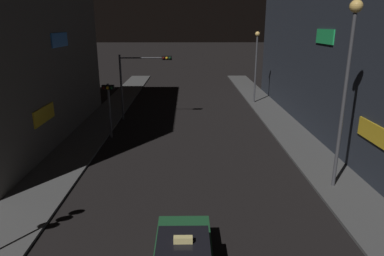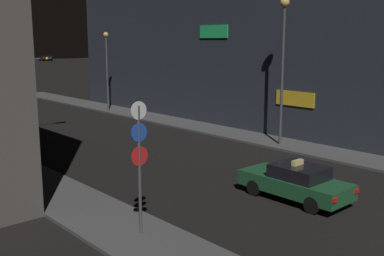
% 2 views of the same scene
% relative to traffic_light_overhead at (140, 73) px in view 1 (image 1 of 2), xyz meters
% --- Properties ---
extents(sidewalk_left, '(2.75, 52.04, 0.12)m').
position_rel_traffic_light_overhead_xyz_m(sidewalk_left, '(-3.20, -1.67, -3.76)').
color(sidewalk_left, '#4C4C4C').
rests_on(sidewalk_left, ground_plane).
extents(sidewalk_right, '(2.75, 52.04, 0.12)m').
position_rel_traffic_light_overhead_xyz_m(sidewalk_right, '(11.15, -1.67, -3.76)').
color(sidewalk_right, '#4C4C4C').
rests_on(sidewalk_right, ground_plane).
extents(traffic_light_overhead, '(4.18, 0.42, 5.28)m').
position_rel_traffic_light_overhead_xyz_m(traffic_light_overhead, '(0.00, 0.00, 0.00)').
color(traffic_light_overhead, '#47474C').
rests_on(traffic_light_overhead, ground_plane).
extents(traffic_light_left_kerb, '(0.80, 0.42, 3.77)m').
position_rel_traffic_light_overhead_xyz_m(traffic_light_left_kerb, '(-1.58, -4.66, -1.12)').
color(traffic_light_left_kerb, '#47474C').
rests_on(traffic_light_left_kerb, ground_plane).
extents(street_lamp_near_block, '(0.54, 0.54, 8.44)m').
position_rel_traffic_light_overhead_xyz_m(street_lamp_near_block, '(10.75, -12.49, 2.11)').
color(street_lamp_near_block, '#47474C').
rests_on(street_lamp_near_block, sidewalk_right).
extents(street_lamp_far_block, '(0.45, 0.45, 6.79)m').
position_rel_traffic_light_overhead_xyz_m(street_lamp_far_block, '(10.36, 6.01, 0.69)').
color(street_lamp_far_block, '#47474C').
rests_on(street_lamp_far_block, sidewalk_right).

